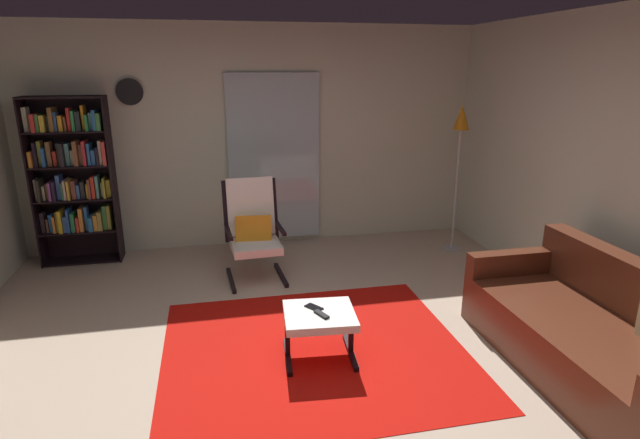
{
  "coord_description": "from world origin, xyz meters",
  "views": [
    {
      "loc": [
        -0.52,
        -3.21,
        2.12
      ],
      "look_at": [
        0.37,
        0.93,
        0.84
      ],
      "focal_mm": 28.54,
      "sensor_mm": 36.0,
      "label": 1
    }
  ],
  "objects_px": {
    "lounge_armchair": "(253,227)",
    "cell_phone": "(314,307)",
    "ottoman": "(319,320)",
    "bookshelf_near_tv": "(74,176)",
    "leather_sofa": "(598,337)",
    "tv_remote": "(322,314)",
    "wall_clock": "(130,92)",
    "floor_lamp_by_shelf": "(460,135)"
  },
  "relations": [
    {
      "from": "floor_lamp_by_shelf",
      "to": "lounge_armchair",
      "type": "bearing_deg",
      "value": -172.34
    },
    {
      "from": "bookshelf_near_tv",
      "to": "cell_phone",
      "type": "distance_m",
      "value": 3.32
    },
    {
      "from": "leather_sofa",
      "to": "floor_lamp_by_shelf",
      "type": "xyz_separation_m",
      "value": [
        0.18,
        2.62,
        1.08
      ]
    },
    {
      "from": "cell_phone",
      "to": "wall_clock",
      "type": "xyz_separation_m",
      "value": [
        -1.52,
        2.64,
        1.47
      ]
    },
    {
      "from": "tv_remote",
      "to": "wall_clock",
      "type": "xyz_separation_m",
      "value": [
        -1.55,
        2.77,
        1.46
      ]
    },
    {
      "from": "tv_remote",
      "to": "wall_clock",
      "type": "distance_m",
      "value": 3.5
    },
    {
      "from": "leather_sofa",
      "to": "tv_remote",
      "type": "height_order",
      "value": "leather_sofa"
    },
    {
      "from": "ottoman",
      "to": "floor_lamp_by_shelf",
      "type": "distance_m",
      "value": 3.06
    },
    {
      "from": "bookshelf_near_tv",
      "to": "leather_sofa",
      "type": "height_order",
      "value": "bookshelf_near_tv"
    },
    {
      "from": "tv_remote",
      "to": "wall_clock",
      "type": "bearing_deg",
      "value": 94.98
    },
    {
      "from": "tv_remote",
      "to": "wall_clock",
      "type": "relative_size",
      "value": 0.5
    },
    {
      "from": "leather_sofa",
      "to": "cell_phone",
      "type": "relative_size",
      "value": 14.06
    },
    {
      "from": "bookshelf_near_tv",
      "to": "cell_phone",
      "type": "xyz_separation_m",
      "value": [
        2.16,
        -2.45,
        -0.6
      ]
    },
    {
      "from": "bookshelf_near_tv",
      "to": "floor_lamp_by_shelf",
      "type": "relative_size",
      "value": 1.07
    },
    {
      "from": "lounge_armchair",
      "to": "wall_clock",
      "type": "distance_m",
      "value": 2.06
    },
    {
      "from": "leather_sofa",
      "to": "cell_phone",
      "type": "height_order",
      "value": "leather_sofa"
    },
    {
      "from": "ottoman",
      "to": "bookshelf_near_tv",
      "type": "bearing_deg",
      "value": 130.95
    },
    {
      "from": "leather_sofa",
      "to": "tv_remote",
      "type": "distance_m",
      "value": 1.96
    },
    {
      "from": "bookshelf_near_tv",
      "to": "leather_sofa",
      "type": "bearing_deg",
      "value": -37.65
    },
    {
      "from": "floor_lamp_by_shelf",
      "to": "wall_clock",
      "type": "relative_size",
      "value": 5.88
    },
    {
      "from": "leather_sofa",
      "to": "ottoman",
      "type": "height_order",
      "value": "leather_sofa"
    },
    {
      "from": "wall_clock",
      "to": "tv_remote",
      "type": "bearing_deg",
      "value": -60.7
    },
    {
      "from": "lounge_armchair",
      "to": "cell_phone",
      "type": "height_order",
      "value": "lounge_armchair"
    },
    {
      "from": "ottoman",
      "to": "tv_remote",
      "type": "xyz_separation_m",
      "value": [
        0.0,
        -0.05,
        0.08
      ]
    },
    {
      "from": "cell_phone",
      "to": "ottoman",
      "type": "bearing_deg",
      "value": -105.85
    },
    {
      "from": "lounge_armchair",
      "to": "tv_remote",
      "type": "distance_m",
      "value": 1.78
    },
    {
      "from": "lounge_armchair",
      "to": "tv_remote",
      "type": "xyz_separation_m",
      "value": [
        0.34,
        -1.74,
        -0.15
      ]
    },
    {
      "from": "floor_lamp_by_shelf",
      "to": "wall_clock",
      "type": "distance_m",
      "value": 3.71
    },
    {
      "from": "ottoman",
      "to": "cell_phone",
      "type": "distance_m",
      "value": 0.11
    },
    {
      "from": "floor_lamp_by_shelf",
      "to": "wall_clock",
      "type": "xyz_separation_m",
      "value": [
        -3.61,
        0.71,
        0.48
      ]
    },
    {
      "from": "lounge_armchair",
      "to": "tv_remote",
      "type": "bearing_deg",
      "value": -78.78
    },
    {
      "from": "cell_phone",
      "to": "bookshelf_near_tv",
      "type": "bearing_deg",
      "value": 95.71
    },
    {
      "from": "leather_sofa",
      "to": "ottoman",
      "type": "xyz_separation_m",
      "value": [
        -1.88,
        0.61,
        0.02
      ]
    },
    {
      "from": "tv_remote",
      "to": "bookshelf_near_tv",
      "type": "bearing_deg",
      "value": 106.08
    },
    {
      "from": "bookshelf_near_tv",
      "to": "tv_remote",
      "type": "xyz_separation_m",
      "value": [
        2.19,
        -2.58,
        -0.59
      ]
    },
    {
      "from": "lounge_armchair",
      "to": "wall_clock",
      "type": "bearing_deg",
      "value": 139.52
    },
    {
      "from": "lounge_armchair",
      "to": "bookshelf_near_tv",
      "type": "bearing_deg",
      "value": 155.56
    },
    {
      "from": "cell_phone",
      "to": "floor_lamp_by_shelf",
      "type": "xyz_separation_m",
      "value": [
        2.09,
        1.93,
        0.99
      ]
    },
    {
      "from": "floor_lamp_by_shelf",
      "to": "wall_clock",
      "type": "bearing_deg",
      "value": 168.89
    },
    {
      "from": "bookshelf_near_tv",
      "to": "tv_remote",
      "type": "distance_m",
      "value": 3.44
    },
    {
      "from": "bookshelf_near_tv",
      "to": "ottoman",
      "type": "xyz_separation_m",
      "value": [
        2.19,
        -2.52,
        -0.67
      ]
    },
    {
      "from": "lounge_armchair",
      "to": "ottoman",
      "type": "relative_size",
      "value": 1.83
    }
  ]
}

